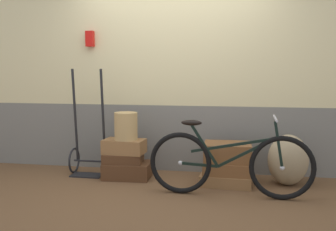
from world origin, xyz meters
The scene contains 12 objects.
ground centered at (0.00, 0.00, -0.03)m, with size 10.11×5.20×0.06m, color brown.
station_building centered at (0.01, 0.85, 1.42)m, with size 8.11×0.74×2.83m.
suitcase_0 centered at (-0.51, 0.32, 0.10)m, with size 0.56×0.39×0.19m, color #4C2D19.
suitcase_1 centered at (-0.56, 0.31, 0.25)m, with size 0.47×0.30×0.11m, color #4C2D19.
suitcase_2 centered at (-0.55, 0.32, 0.39)m, with size 0.49×0.30×0.17m, color olive.
suitcase_3 centered at (0.69, 0.29, 0.06)m, with size 0.58×0.47×0.13m, color olive.
suitcase_4 centered at (0.71, 0.29, 0.20)m, with size 0.56×0.45×0.14m, color brown.
suitcase_5 centered at (0.70, 0.29, 0.37)m, with size 0.54×0.41×0.21m, color brown.
wicker_basket centered at (-0.52, 0.31, 0.64)m, with size 0.28×0.28×0.33m, color tan.
luggage_trolley centered at (-1.04, 0.42, 0.29)m, with size 0.46×0.38×1.33m.
burlap_sack centered at (1.39, 0.36, 0.29)m, with size 0.46×0.39×0.59m, color #9E8966.
bicycle centered at (0.73, -0.17, 0.35)m, with size 1.71×0.46×0.85m.
Camera 1 is at (0.78, -4.17, 1.33)m, focal length 41.50 mm.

